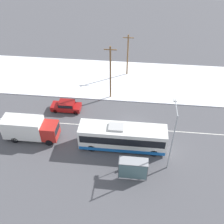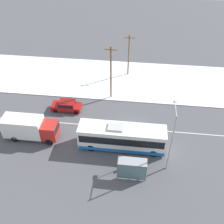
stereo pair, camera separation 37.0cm
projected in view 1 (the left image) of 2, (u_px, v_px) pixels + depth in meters
ground_plane at (132, 128)px, 35.42m from camera, size 120.00×120.00×0.00m
snow_lot at (135, 80)px, 44.62m from camera, size 80.00×12.25×0.12m
lane_marking_center at (132, 128)px, 35.41m from camera, size 60.00×0.12×0.00m
city_bus at (122, 137)px, 31.81m from camera, size 10.54×2.57×3.35m
box_truck at (29, 128)px, 32.96m from camera, size 6.91×2.30×3.07m
sedan_car at (66, 106)px, 37.93m from camera, size 4.29×1.80×1.50m
pedestrian_at_stop at (131, 161)px, 29.73m from camera, size 0.60×0.27×1.67m
bus_shelter at (133, 167)px, 28.19m from camera, size 3.18×1.20×2.40m
streetlamp at (173, 132)px, 27.59m from camera, size 0.36×3.16×7.88m
utility_pole_roadside at (110, 72)px, 38.06m from camera, size 1.80×0.24×8.57m
utility_pole_snowlot at (128, 55)px, 43.76m from camera, size 1.80×0.24×7.30m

